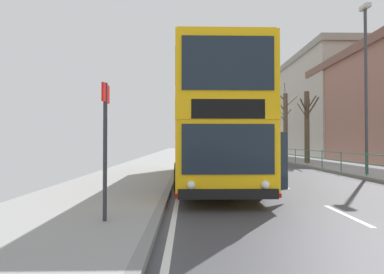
{
  "coord_description": "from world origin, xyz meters",
  "views": [
    {
      "loc": [
        -3.65,
        -4.09,
        1.68
      ],
      "look_at": [
        -3.49,
        6.5,
        1.87
      ],
      "focal_mm": 27.37,
      "sensor_mm": 36.0,
      "label": 1
    }
  ],
  "objects": [
    {
      "name": "street_lamp_far_side",
      "position": [
        5.01,
        9.92,
        4.87
      ],
      "size": [
        0.28,
        0.6,
        8.23
      ],
      "color": "#38383D",
      "rests_on": "ground"
    },
    {
      "name": "bus_stop_sign_near",
      "position": [
        -5.27,
        1.67,
        1.8
      ],
      "size": [
        0.08,
        0.44,
        2.71
      ],
      "color": "#2D2D33",
      "rests_on": "ground"
    },
    {
      "name": "pedestrian_railing_far_kerb",
      "position": [
        4.45,
        13.4,
        0.85
      ],
      "size": [
        0.05,
        30.56,
        1.04
      ],
      "color": "#236B4C",
      "rests_on": "ground"
    },
    {
      "name": "bare_tree_far_01",
      "position": [
        5.91,
        30.45,
        3.74
      ],
      "size": [
        2.03,
        2.86,
        6.78
      ],
      "color": "#423328",
      "rests_on": "ground"
    },
    {
      "name": "double_decker_bus_main",
      "position": [
        -2.72,
        7.97,
        2.35
      ],
      "size": [
        3.28,
        10.45,
        4.51
      ],
      "color": "#F4B20F",
      "rests_on": "ground"
    },
    {
      "name": "bare_tree_far_02",
      "position": [
        5.44,
        22.92,
        3.36
      ],
      "size": [
        2.69,
        2.96,
        7.35
      ],
      "color": "brown",
      "rests_on": "ground"
    },
    {
      "name": "bare_tree_far_00",
      "position": [
        5.28,
        17.58,
        2.97
      ],
      "size": [
        1.64,
        1.77,
        5.34
      ],
      "color": "#4C3D2D",
      "rests_on": "ground"
    },
    {
      "name": "background_building_01",
      "position": [
        15.86,
        32.78,
        6.17
      ],
      "size": [
        13.19,
        18.04,
        12.28
      ],
      "color": "#B2A899",
      "rests_on": "ground"
    }
  ]
}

